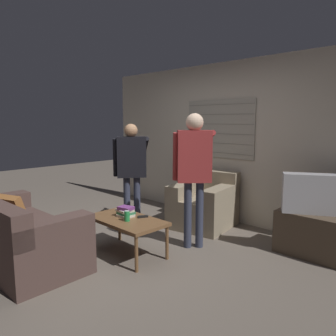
{
  "coord_description": "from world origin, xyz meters",
  "views": [
    {
      "loc": [
        3.16,
        -2.43,
        1.63
      ],
      "look_at": [
        0.12,
        0.65,
        1.0
      ],
      "focal_mm": 35.0,
      "sensor_mm": 36.0,
      "label": 1
    }
  ],
  "objects_px": {
    "armchair_beige": "(204,204)",
    "soda_can": "(127,216)",
    "person_left_standing": "(131,163)",
    "book_stack": "(126,212)",
    "tv": "(321,194)",
    "coffee_table": "(127,222)",
    "spare_remote": "(143,217)",
    "couch_blue": "(17,236)",
    "person_right_standing": "(194,163)"
  },
  "relations": [
    {
      "from": "book_stack",
      "to": "person_left_standing",
      "type": "bearing_deg",
      "value": 135.82
    },
    {
      "from": "book_stack",
      "to": "soda_can",
      "type": "bearing_deg",
      "value": -33.37
    },
    {
      "from": "couch_blue",
      "to": "spare_remote",
      "type": "relative_size",
      "value": 13.17
    },
    {
      "from": "couch_blue",
      "to": "spare_remote",
      "type": "height_order",
      "value": "couch_blue"
    },
    {
      "from": "person_right_standing",
      "to": "tv",
      "type": "bearing_deg",
      "value": -13.56
    },
    {
      "from": "coffee_table",
      "to": "person_right_standing",
      "type": "relative_size",
      "value": 0.58
    },
    {
      "from": "coffee_table",
      "to": "soda_can",
      "type": "distance_m",
      "value": 0.14
    },
    {
      "from": "soda_can",
      "to": "book_stack",
      "type": "bearing_deg",
      "value": 146.63
    },
    {
      "from": "book_stack",
      "to": "spare_remote",
      "type": "height_order",
      "value": "book_stack"
    },
    {
      "from": "couch_blue",
      "to": "person_left_standing",
      "type": "height_order",
      "value": "person_left_standing"
    },
    {
      "from": "person_left_standing",
      "to": "spare_remote",
      "type": "distance_m",
      "value": 1.1
    },
    {
      "from": "couch_blue",
      "to": "armchair_beige",
      "type": "distance_m",
      "value": 2.67
    },
    {
      "from": "armchair_beige",
      "to": "person_right_standing",
      "type": "xyz_separation_m",
      "value": [
        0.44,
        -0.79,
        0.76
      ]
    },
    {
      "from": "couch_blue",
      "to": "person_left_standing",
      "type": "bearing_deg",
      "value": 88.47
    },
    {
      "from": "couch_blue",
      "to": "soda_can",
      "type": "relative_size",
      "value": 14.09
    },
    {
      "from": "coffee_table",
      "to": "person_right_standing",
      "type": "xyz_separation_m",
      "value": [
        0.42,
        0.76,
        0.69
      ]
    },
    {
      "from": "armchair_beige",
      "to": "tv",
      "type": "height_order",
      "value": "tv"
    },
    {
      "from": "book_stack",
      "to": "soda_can",
      "type": "xyz_separation_m",
      "value": [
        0.16,
        -0.11,
        0.0
      ]
    },
    {
      "from": "person_right_standing",
      "to": "soda_can",
      "type": "height_order",
      "value": "person_right_standing"
    },
    {
      "from": "armchair_beige",
      "to": "soda_can",
      "type": "xyz_separation_m",
      "value": [
        0.09,
        -1.6,
        0.17
      ]
    },
    {
      "from": "spare_remote",
      "to": "person_right_standing",
      "type": "bearing_deg",
      "value": 86.01
    },
    {
      "from": "book_stack",
      "to": "soda_can",
      "type": "relative_size",
      "value": 1.77
    },
    {
      "from": "tv",
      "to": "armchair_beige",
      "type": "bearing_deg",
      "value": -28.14
    },
    {
      "from": "couch_blue",
      "to": "tv",
      "type": "bearing_deg",
      "value": 45.95
    },
    {
      "from": "person_right_standing",
      "to": "spare_remote",
      "type": "xyz_separation_m",
      "value": [
        -0.32,
        -0.58,
        -0.64
      ]
    },
    {
      "from": "couch_blue",
      "to": "soda_can",
      "type": "distance_m",
      "value": 1.27
    },
    {
      "from": "armchair_beige",
      "to": "soda_can",
      "type": "height_order",
      "value": "armchair_beige"
    },
    {
      "from": "soda_can",
      "to": "spare_remote",
      "type": "xyz_separation_m",
      "value": [
        0.03,
        0.22,
        -0.05
      ]
    },
    {
      "from": "person_left_standing",
      "to": "book_stack",
      "type": "xyz_separation_m",
      "value": [
        0.63,
        -0.61,
        -0.49
      ]
    },
    {
      "from": "person_left_standing",
      "to": "book_stack",
      "type": "height_order",
      "value": "person_left_standing"
    },
    {
      "from": "coffee_table",
      "to": "person_left_standing",
      "type": "xyz_separation_m",
      "value": [
        -0.71,
        0.66,
        0.6
      ]
    },
    {
      "from": "armchair_beige",
      "to": "coffee_table",
      "type": "relative_size",
      "value": 1.03
    },
    {
      "from": "person_left_standing",
      "to": "person_right_standing",
      "type": "height_order",
      "value": "person_right_standing"
    },
    {
      "from": "armchair_beige",
      "to": "coffee_table",
      "type": "xyz_separation_m",
      "value": [
        0.02,
        -1.54,
        0.07
      ]
    },
    {
      "from": "person_right_standing",
      "to": "spare_remote",
      "type": "bearing_deg",
      "value": -166.15
    },
    {
      "from": "spare_remote",
      "to": "tv",
      "type": "bearing_deg",
      "value": 66.87
    },
    {
      "from": "armchair_beige",
      "to": "tv",
      "type": "distance_m",
      "value": 1.76
    },
    {
      "from": "couch_blue",
      "to": "coffee_table",
      "type": "xyz_separation_m",
      "value": [
        0.7,
        1.04,
        0.09
      ]
    },
    {
      "from": "person_left_standing",
      "to": "spare_remote",
      "type": "relative_size",
      "value": 11.75
    },
    {
      "from": "couch_blue",
      "to": "soda_can",
      "type": "height_order",
      "value": "couch_blue"
    },
    {
      "from": "tv",
      "to": "book_stack",
      "type": "height_order",
      "value": "tv"
    },
    {
      "from": "soda_can",
      "to": "tv",
      "type": "bearing_deg",
      "value": 45.71
    },
    {
      "from": "armchair_beige",
      "to": "person_right_standing",
      "type": "bearing_deg",
      "value": 109.29
    },
    {
      "from": "armchair_beige",
      "to": "person_right_standing",
      "type": "distance_m",
      "value": 1.18
    },
    {
      "from": "armchair_beige",
      "to": "person_left_standing",
      "type": "xyz_separation_m",
      "value": [
        -0.7,
        -0.88,
        0.66
      ]
    },
    {
      "from": "person_right_standing",
      "to": "book_stack",
      "type": "distance_m",
      "value": 1.05
    },
    {
      "from": "tv",
      "to": "person_right_standing",
      "type": "relative_size",
      "value": 0.5
    },
    {
      "from": "armchair_beige",
      "to": "book_stack",
      "type": "bearing_deg",
      "value": 77.35
    },
    {
      "from": "person_right_standing",
      "to": "soda_can",
      "type": "distance_m",
      "value": 1.06
    },
    {
      "from": "armchair_beige",
      "to": "tv",
      "type": "relative_size",
      "value": 1.19
    }
  ]
}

